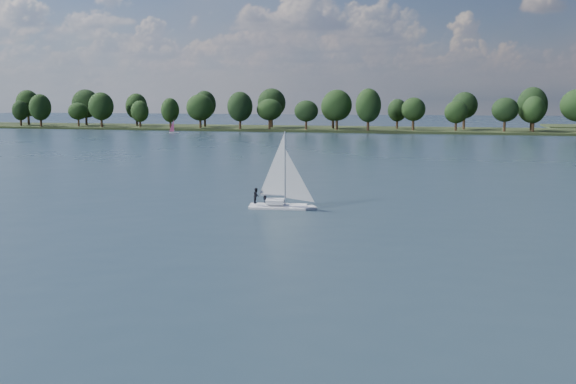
# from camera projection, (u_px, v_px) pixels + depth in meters

# --- Properties ---
(ground) EXTENTS (700.00, 700.00, 0.00)m
(ground) POSITION_uv_depth(u_px,v_px,m) (380.00, 158.00, 124.99)
(ground) COLOR #233342
(ground) RESTS_ON ground
(far_shore) EXTENTS (660.00, 40.00, 1.50)m
(far_shore) POSITION_uv_depth(u_px,v_px,m) (415.00, 131.00, 232.28)
(far_shore) COLOR black
(far_shore) RESTS_ON ground
(sailboat) EXTENTS (6.67, 2.66, 8.54)m
(sailboat) POSITION_uv_depth(u_px,v_px,m) (278.00, 186.00, 67.27)
(sailboat) COLOR silver
(sailboat) RESTS_ON ground
(dinghy_pink) EXTENTS (3.21, 2.64, 4.86)m
(dinghy_pink) POSITION_uv_depth(u_px,v_px,m) (174.00, 130.00, 217.47)
(dinghy_pink) COLOR silver
(dinghy_pink) RESTS_ON ground
(treeline) EXTENTS (562.70, 74.29, 17.26)m
(treeline) POSITION_uv_depth(u_px,v_px,m) (377.00, 109.00, 231.15)
(treeline) COLOR black
(treeline) RESTS_ON ground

